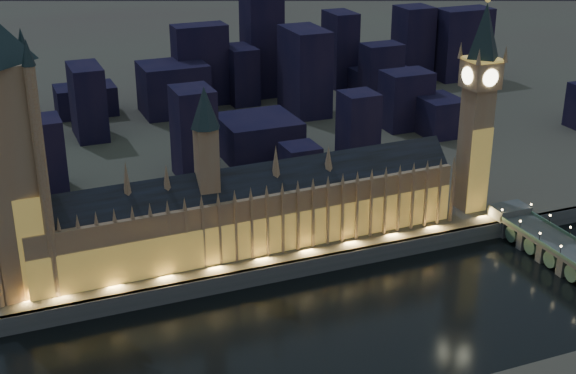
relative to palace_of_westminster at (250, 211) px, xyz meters
name	(u,v)px	position (x,y,z in m)	size (l,w,h in m)	color
ground_plane	(328,324)	(10.95, -61.74, -26.37)	(2000.00, 2000.00, 0.00)	black
north_bank	(99,49)	(10.95, 458.26, -22.37)	(2000.00, 960.00, 8.00)	#4D4037
embankment_wall	(290,270)	(10.95, -20.74, -22.37)	(2000.00, 2.50, 8.00)	#404B46
palace_of_westminster	(250,211)	(0.00, 0.00, 0.00)	(202.00, 25.36, 78.00)	#996F45
victoria_tower	(7,146)	(-99.05, 0.19, 44.05)	(31.68, 31.68, 125.62)	#996F45
elizabeth_tower	(479,91)	(118.95, 0.18, 43.14)	(18.00, 18.00, 110.28)	#996F45
westminster_bridge	(575,261)	(131.47, -65.19, -20.38)	(18.34, 113.00, 15.90)	#404B46
city_backdrop	(220,88)	(45.85, 185.39, 4.95)	(479.39, 215.63, 77.27)	black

